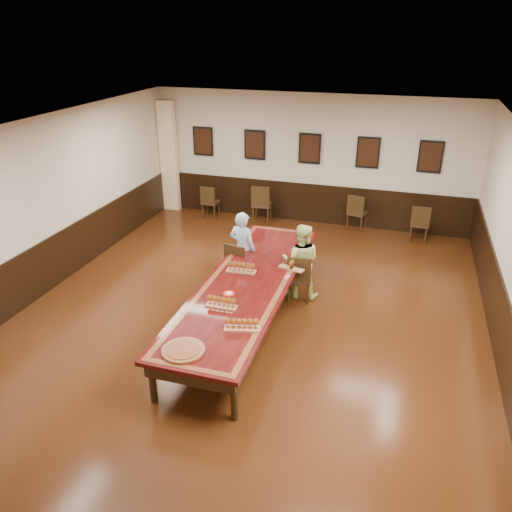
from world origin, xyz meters
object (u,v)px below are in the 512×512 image
(chair_woman, at_px, (300,276))
(carved_platter, at_px, (183,350))
(person_woman, at_px, (301,261))
(conference_table, at_px, (247,289))
(chair_man, at_px, (240,264))
(spare_chair_b, at_px, (262,203))
(spare_chair_a, at_px, (211,201))
(person_man, at_px, (243,249))
(spare_chair_d, at_px, (420,223))
(spare_chair_c, at_px, (357,212))

(chair_woman, xyz_separation_m, carved_platter, (-0.88, -3.11, 0.31))
(carved_platter, bearing_deg, person_woman, 74.76)
(person_woman, relative_size, conference_table, 0.29)
(chair_man, relative_size, carved_platter, 1.28)
(spare_chair_b, bearing_deg, spare_chair_a, -2.92)
(person_man, xyz_separation_m, carved_platter, (0.30, -3.35, 0.02))
(person_woman, bearing_deg, chair_man, -8.03)
(chair_woman, xyz_separation_m, spare_chair_d, (2.08, 3.51, -0.01))
(conference_table, bearing_deg, spare_chair_d, 58.44)
(chair_woman, height_order, conference_table, chair_woman)
(spare_chair_a, height_order, spare_chair_c, spare_chair_c)
(person_woman, height_order, carved_platter, person_woman)
(chair_man, relative_size, chair_woman, 1.02)
(chair_man, height_order, person_man, person_man)
(spare_chair_c, relative_size, conference_table, 0.18)
(person_woman, bearing_deg, person_man, -12.81)
(spare_chair_c, bearing_deg, chair_man, 76.17)
(chair_woman, height_order, spare_chair_b, spare_chair_b)
(spare_chair_a, relative_size, spare_chair_c, 0.94)
(spare_chair_d, distance_m, carved_platter, 7.26)
(chair_man, distance_m, carved_platter, 3.28)
(spare_chair_a, bearing_deg, spare_chair_b, -176.98)
(spare_chair_d, height_order, conference_table, spare_chair_d)
(chair_man, distance_m, spare_chair_d, 4.70)
(spare_chair_d, distance_m, person_woman, 4.01)
(chair_man, relative_size, spare_chair_b, 0.95)
(conference_table, bearing_deg, chair_man, 114.41)
(carved_platter, bearing_deg, chair_man, 95.61)
(person_man, height_order, conference_table, person_man)
(chair_woman, relative_size, conference_table, 0.18)
(spare_chair_c, bearing_deg, person_woman, 92.99)
(spare_chair_b, xyz_separation_m, person_woman, (1.78, -3.52, 0.22))
(spare_chair_d, xyz_separation_m, person_man, (-3.26, -3.27, 0.30))
(chair_woman, relative_size, spare_chair_b, 0.93)
(chair_woman, xyz_separation_m, spare_chair_a, (-3.19, 3.57, -0.03))
(spare_chair_a, height_order, conference_table, spare_chair_a)
(spare_chair_d, bearing_deg, carved_platter, 67.22)
(person_woman, bearing_deg, chair_woman, 90.00)
(spare_chair_a, xyz_separation_m, conference_table, (2.50, -4.57, 0.18))
(chair_man, xyz_separation_m, spare_chair_a, (-1.98, 3.43, -0.04))
(spare_chair_b, bearing_deg, chair_man, 94.64)
(chair_man, distance_m, conference_table, 1.26)
(chair_man, height_order, chair_woman, chair_man)
(spare_chair_b, height_order, spare_chair_c, spare_chair_b)
(chair_man, distance_m, spare_chair_b, 3.53)
(spare_chair_d, xyz_separation_m, conference_table, (-2.77, -4.50, 0.17))
(person_man, bearing_deg, spare_chair_a, -46.97)
(spare_chair_b, xyz_separation_m, spare_chair_c, (2.40, 0.19, -0.04))
(spare_chair_d, relative_size, person_woman, 0.62)
(person_man, bearing_deg, spare_chair_d, -123.00)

